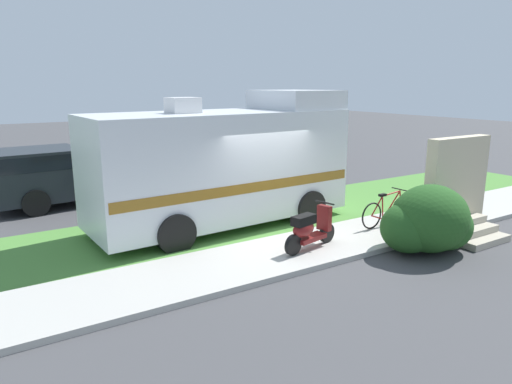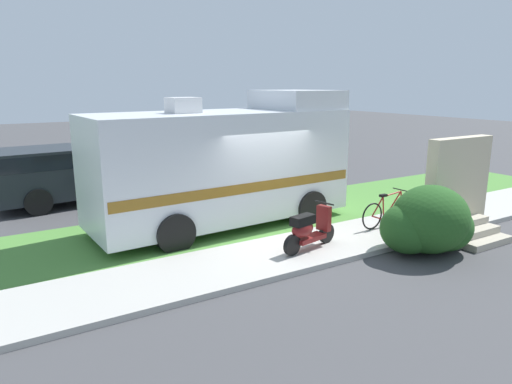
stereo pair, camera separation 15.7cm
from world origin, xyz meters
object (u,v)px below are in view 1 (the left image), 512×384
object	(u,v)px
scooter	(309,229)
motorhome_rv	(224,164)
pickup_truck_far	(253,143)
bottle_green	(445,210)
bicycle	(387,211)
pickup_truck_near	(65,174)

from	to	relation	value
scooter	motorhome_rv	bearing A→B (deg)	100.75
pickup_truck_far	bottle_green	size ratio (longest dim) A/B	17.64
pickup_truck_far	bottle_green	distance (m)	10.62
bicycle	pickup_truck_far	distance (m)	10.75
motorhome_rv	pickup_truck_near	size ratio (longest dim) A/B	1.18
bicycle	pickup_truck_near	size ratio (longest dim) A/B	0.31
motorhome_rv	bottle_green	xyz separation A→B (m)	(5.45, -2.65, -1.40)
scooter	pickup_truck_near	distance (m)	8.30
scooter	bottle_green	xyz separation A→B (m)	(4.92, 0.15, -0.33)
pickup_truck_near	pickup_truck_far	xyz separation A→B (m)	(8.86, 3.25, 0.01)
pickup_truck_far	bottle_green	xyz separation A→B (m)	(-0.41, -10.59, -0.71)
scooter	bicycle	world-z (taller)	scooter
bottle_green	pickup_truck_near	bearing A→B (deg)	139.02
scooter	pickup_truck_far	world-z (taller)	pickup_truck_far
motorhome_rv	bottle_green	distance (m)	6.22
motorhome_rv	bicycle	distance (m)	4.27
bicycle	pickup_truck_near	bearing A→B (deg)	131.18
motorhome_rv	scooter	distance (m)	3.04
pickup_truck_near	pickup_truck_far	world-z (taller)	pickup_truck_far
scooter	bicycle	distance (m)	2.77
motorhome_rv	pickup_truck_far	distance (m)	9.89
pickup_truck_near	pickup_truck_far	bearing A→B (deg)	20.11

